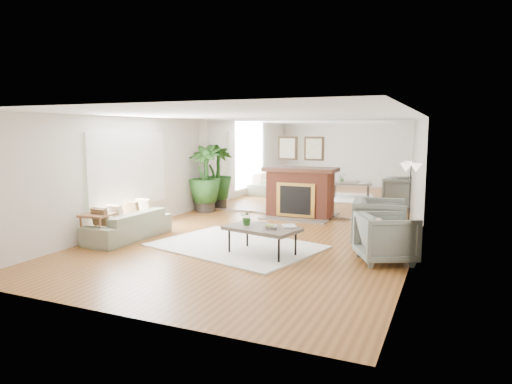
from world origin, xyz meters
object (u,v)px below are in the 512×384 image
at_px(potted_ficus, 205,176).
at_px(sofa, 128,225).
at_px(coffee_table, 262,229).
at_px(armchair_front, 386,238).
at_px(armchair_back, 379,223).
at_px(side_table, 98,219).
at_px(fireplace, 298,192).
at_px(floor_lamp, 411,173).

bearing_deg(potted_ficus, sofa, -87.47).
bearing_deg(sofa, coffee_table, 90.75).
bearing_deg(armchair_front, armchair_back, -12.29).
bearing_deg(armchair_front, sofa, 67.99).
bearing_deg(sofa, side_table, -15.27).
height_order(armchair_back, armchair_front, armchair_back).
distance_m(coffee_table, armchair_front, 2.12).
relative_size(fireplace, potted_ficus, 1.13).
distance_m(fireplace, side_table, 4.98).
height_order(fireplace, floor_lamp, fireplace).
bearing_deg(potted_ficus, armchair_back, -21.34).
xyz_separation_m(fireplace, floor_lamp, (2.70, -0.16, 0.60)).
height_order(fireplace, coffee_table, fireplace).
bearing_deg(side_table, armchair_back, 23.12).
height_order(fireplace, side_table, fireplace).
height_order(sofa, armchair_front, armchair_front).
distance_m(armchair_back, armchair_front, 1.11).
bearing_deg(sofa, floor_lamp, 125.33).
xyz_separation_m(armchair_front, potted_ficus, (-5.20, 3.00, 0.56)).
bearing_deg(armchair_back, sofa, 99.36).
bearing_deg(coffee_table, potted_ficus, 132.14).
relative_size(coffee_table, potted_ficus, 0.77).
bearing_deg(armchair_front, potted_ficus, 33.47).
bearing_deg(coffee_table, armchair_front, 12.51).
distance_m(coffee_table, sofa, 2.99).
bearing_deg(side_table, floor_lamp, 37.12).
bearing_deg(floor_lamp, side_table, -142.88).
xyz_separation_m(sofa, armchair_front, (5.05, 0.40, 0.13)).
distance_m(fireplace, armchair_back, 3.13).
relative_size(fireplace, coffee_table, 1.45).
relative_size(side_table, floor_lamp, 0.42).
xyz_separation_m(armchair_back, side_table, (-4.98, -2.12, 0.07)).
bearing_deg(fireplace, armchair_front, -50.56).
height_order(fireplace, sofa, fireplace).
height_order(sofa, floor_lamp, floor_lamp).
height_order(sofa, armchair_back, armchair_back).
bearing_deg(side_table, potted_ficus, 89.29).
height_order(sofa, side_table, side_table).
height_order(armchair_front, potted_ficus, potted_ficus).
relative_size(fireplace, armchair_front, 2.26).
xyz_separation_m(sofa, side_table, (-0.20, -0.65, 0.23)).
relative_size(armchair_back, armchair_front, 1.09).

